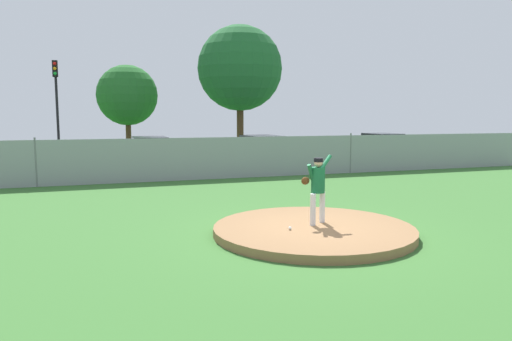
# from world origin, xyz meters

# --- Properties ---
(ground_plane) EXTENTS (80.00, 80.00, 0.00)m
(ground_plane) POSITION_xyz_m (0.00, 6.00, 0.00)
(ground_plane) COLOR #386B2D
(asphalt_strip) EXTENTS (44.00, 7.00, 0.01)m
(asphalt_strip) POSITION_xyz_m (0.00, 14.50, 0.00)
(asphalt_strip) COLOR #2B2B2D
(asphalt_strip) RESTS_ON ground_plane
(pitchers_mound) EXTENTS (4.59, 4.59, 0.19)m
(pitchers_mound) POSITION_xyz_m (0.00, 0.00, 0.10)
(pitchers_mound) COLOR olive
(pitchers_mound) RESTS_ON ground_plane
(pitcher_youth) EXTENTS (0.81, 0.35, 1.61)m
(pitcher_youth) POSITION_xyz_m (0.18, 0.18, 1.14)
(pitcher_youth) COLOR silver
(pitcher_youth) RESTS_ON pitchers_mound
(baseball) EXTENTS (0.07, 0.07, 0.07)m
(baseball) POSITION_xyz_m (-0.65, -0.17, 0.23)
(baseball) COLOR white
(baseball) RESTS_ON pitchers_mound
(chainlink_fence) EXTENTS (34.26, 0.07, 1.90)m
(chainlink_fence) POSITION_xyz_m (0.00, 10.00, 0.90)
(chainlink_fence) COLOR gray
(chainlink_fence) RESTS_ON ground_plane
(parked_car_white) EXTENTS (2.06, 4.83, 1.67)m
(parked_car_white) POSITION_xyz_m (3.89, 14.30, 0.81)
(parked_car_white) COLOR silver
(parked_car_white) RESTS_ON ground_plane
(parked_car_teal) EXTENTS (1.86, 4.10, 1.68)m
(parked_car_teal) POSITION_xyz_m (11.72, 14.59, 0.80)
(parked_car_teal) COLOR #146066
(parked_car_teal) RESTS_ON ground_plane
(parked_car_navy) EXTENTS (1.91, 4.28, 1.66)m
(parked_car_navy) POSITION_xyz_m (-2.06, 14.66, 0.80)
(parked_car_navy) COLOR #161E4C
(parked_car_navy) RESTS_ON ground_plane
(traffic_cone_orange) EXTENTS (0.40, 0.40, 0.55)m
(traffic_cone_orange) POSITION_xyz_m (-5.15, 13.60, 0.26)
(traffic_cone_orange) COLOR orange
(traffic_cone_orange) RESTS_ON asphalt_strip
(traffic_light_near) EXTENTS (0.28, 0.46, 5.76)m
(traffic_light_near) POSITION_xyz_m (-6.62, 18.96, 3.87)
(traffic_light_near) COLOR black
(traffic_light_near) RESTS_ON ground_plane
(tree_tall_centre) EXTENTS (4.07, 4.07, 6.16)m
(tree_tall_centre) POSITION_xyz_m (-2.50, 23.51, 4.11)
(tree_tall_centre) COLOR #4C331E
(tree_tall_centre) RESTS_ON ground_plane
(tree_bushy_near) EXTENTS (5.72, 5.72, 8.79)m
(tree_bushy_near) POSITION_xyz_m (4.75, 21.09, 5.91)
(tree_bushy_near) COLOR #4C331E
(tree_bushy_near) RESTS_ON ground_plane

